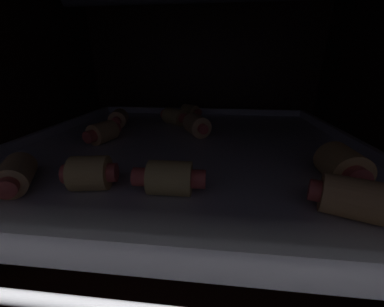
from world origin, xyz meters
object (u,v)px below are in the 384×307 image
object	(u,v)px
pig_in_blanket_mid_9	(90,173)
pig_in_blanket_mid_4	(190,111)
oven_rack_mid	(190,153)
pig_in_blanket_mid_7	(351,198)
pig_in_blanket_mid_2	(175,117)
pig_in_blanket_mid_3	(342,166)
baking_tray_mid	(190,146)
pig_in_blanket_mid_10	(103,132)
pig_in_blanket_mid_1	(169,178)
pig_in_blanket_mid_5	(197,125)
pig_in_blanket_mid_0	(15,174)
pig_in_blanket_mid_8	(119,119)

from	to	relation	value
pig_in_blanket_mid_9	pig_in_blanket_mid_4	bearing A→B (deg)	80.29
oven_rack_mid	pig_in_blanket_mid_7	size ratio (longest dim) A/B	8.84
pig_in_blanket_mid_2	pig_in_blanket_mid_7	world-z (taller)	same
oven_rack_mid	pig_in_blanket_mid_2	xyz separation A→B (cm)	(-3.72, 9.70, 2.96)
oven_rack_mid	pig_in_blanket_mid_3	bearing A→B (deg)	-34.24
baking_tray_mid	pig_in_blanket_mid_2	bearing A→B (deg)	110.97
pig_in_blanket_mid_2	pig_in_blanket_mid_4	world-z (taller)	pig_in_blanket_mid_2
pig_in_blanket_mid_9	pig_in_blanket_mid_3	bearing A→B (deg)	8.74
pig_in_blanket_mid_7	baking_tray_mid	bearing A→B (deg)	131.00
pig_in_blanket_mid_10	pig_in_blanket_mid_1	bearing A→B (deg)	-46.32
pig_in_blanket_mid_2	pig_in_blanket_mid_5	distance (cm)	7.43
oven_rack_mid	pig_in_blanket_mid_0	distance (cm)	19.13
pig_in_blanket_mid_4	pig_in_blanket_mid_7	world-z (taller)	pig_in_blanket_mid_7
pig_in_blanket_mid_3	pig_in_blanket_mid_8	world-z (taller)	pig_in_blanket_mid_3
baking_tray_mid	pig_in_blanket_mid_7	distance (cm)	19.61
pig_in_blanket_mid_0	pig_in_blanket_mid_5	xyz separation A→B (cm)	(13.72, 17.35, 0.24)
pig_in_blanket_mid_2	pig_in_blanket_mid_5	xyz separation A→B (cm)	(4.35, -6.03, 0.08)
baking_tray_mid	pig_in_blanket_mid_9	bearing A→B (deg)	-117.17
pig_in_blanket_mid_4	pig_in_blanket_mid_8	xyz separation A→B (cm)	(-11.11, -8.79, 0.15)
pig_in_blanket_mid_4	pig_in_blanket_mid_10	xyz separation A→B (cm)	(-9.85, -16.97, 0.11)
pig_in_blanket_mid_0	pig_in_blanket_mid_10	distance (cm)	12.68
pig_in_blanket_mid_0	pig_in_blanket_mid_7	distance (cm)	25.91
pig_in_blanket_mid_3	pig_in_blanket_mid_4	distance (cm)	30.45
baking_tray_mid	pig_in_blanket_mid_7	world-z (taller)	pig_in_blanket_mid_7
pig_in_blanket_mid_1	pig_in_blanket_mid_10	xyz separation A→B (cm)	(-11.54, 12.08, -0.01)
pig_in_blanket_mid_1	pig_in_blanket_mid_9	distance (cm)	6.66
pig_in_blanket_mid_0	pig_in_blanket_mid_3	xyz separation A→B (cm)	(27.57, 3.81, 0.36)
baking_tray_mid	pig_in_blanket_mid_5	distance (cm)	4.24
pig_in_blanket_mid_4	pig_in_blanket_mid_5	world-z (taller)	pig_in_blanket_mid_5
pig_in_blanket_mid_1	pig_in_blanket_mid_7	distance (cm)	12.98
pig_in_blanket_mid_1	pig_in_blanket_mid_9	world-z (taller)	pig_in_blanket_mid_9
pig_in_blanket_mid_8	pig_in_blanket_mid_9	xyz separation A→B (cm)	(6.15, -20.21, 0.02)
pig_in_blanket_mid_5	pig_in_blanket_mid_9	distance (cm)	18.34
pig_in_blanket_mid_1	pig_in_blanket_mid_4	size ratio (longest dim) A/B	1.37
pig_in_blanket_mid_4	pig_in_blanket_mid_5	xyz separation A→B (cm)	(2.40, -12.21, 0.23)
pig_in_blanket_mid_10	baking_tray_mid	bearing A→B (deg)	5.30
oven_rack_mid	pig_in_blanket_mid_5	world-z (taller)	pig_in_blanket_mid_5
pig_in_blanket_mid_2	pig_in_blanket_mid_9	size ratio (longest dim) A/B	1.28
pig_in_blanket_mid_4	pig_in_blanket_mid_0	bearing A→B (deg)	-110.95
pig_in_blanket_mid_7	pig_in_blanket_mid_9	distance (cm)	19.61
oven_rack_mid	baking_tray_mid	distance (cm)	1.04
oven_rack_mid	pig_in_blanket_mid_8	size ratio (longest dim) A/B	9.24
pig_in_blanket_mid_2	pig_in_blanket_mid_3	xyz separation A→B (cm)	(18.20, -19.56, 0.20)
pig_in_blanket_mid_2	pig_in_blanket_mid_3	bearing A→B (deg)	-47.06
pig_in_blanket_mid_0	baking_tray_mid	bearing A→B (deg)	46.24
baking_tray_mid	pig_in_blanket_mid_3	world-z (taller)	pig_in_blanket_mid_3
pig_in_blanket_mid_3	pig_in_blanket_mid_10	distance (cm)	27.54
pig_in_blanket_mid_5	pig_in_blanket_mid_7	world-z (taller)	pig_in_blanket_mid_5
oven_rack_mid	pig_in_blanket_mid_2	distance (cm)	10.81
pig_in_blanket_mid_5	pig_in_blanket_mid_9	world-z (taller)	pig_in_blanket_mid_5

